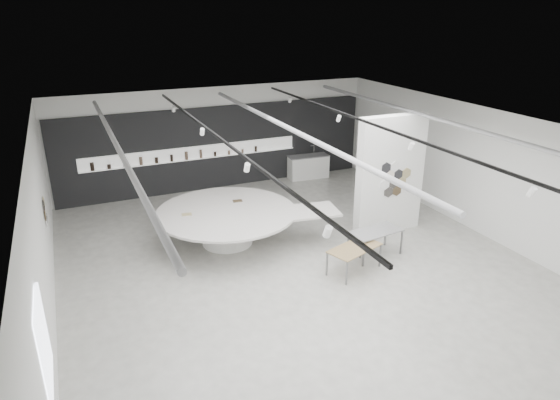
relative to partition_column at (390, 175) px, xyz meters
name	(u,v)px	position (x,y,z in m)	size (l,w,h in m)	color
room	(296,194)	(-3.59, -1.00, 0.27)	(12.02, 14.02, 3.82)	#B6B4AB
back_wall_display	(217,148)	(-3.59, 5.94, -0.26)	(11.80, 0.27, 3.10)	black
partition_column	(390,175)	(0.00, 0.00, 0.00)	(2.20, 0.38, 3.60)	white
display_island	(230,222)	(-4.71, 1.08, -1.13)	(5.42, 4.63, 1.04)	white
sample_table_wood	(355,249)	(-2.28, -1.81, -1.17)	(1.62, 1.17, 0.68)	olive
sample_table_stone	(376,233)	(-1.28, -1.28, -1.11)	(1.54, 0.91, 0.75)	gray
kitchen_counter	(308,167)	(0.08, 5.51, -1.33)	(1.67, 0.73, 1.29)	white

